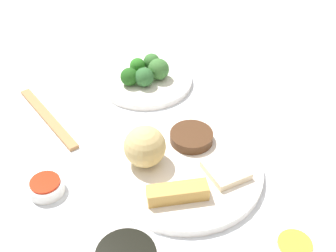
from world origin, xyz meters
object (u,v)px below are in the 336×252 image
Objects in this scene: broccoli_plate at (146,80)px; sauce_ramekin_sweet_and_sour at (46,186)px; chopsticks_pair at (48,118)px; sauce_ramekin_hot_mustard at (293,249)px; main_plate at (185,170)px.

broccoli_plate is 0.37m from sauce_ramekin_sweet_and_sour.
broccoli_plate is 3.35× the size of sauce_ramekin_sweet_and_sour.
chopsticks_pair is at bearing 22.12° from broccoli_plate.
sauce_ramekin_sweet_and_sour is at bearing -29.20° from sauce_ramekin_hot_mustard.
broccoli_plate is at bearing -157.88° from chopsticks_pair.
sauce_ramekin_sweet_and_sour is at bearing 52.35° from broccoli_plate.
broccoli_plate is 0.24m from chopsticks_pair.
main_plate reaches higher than broccoli_plate.
sauce_ramekin_sweet_and_sour reaches higher than chopsticks_pair.
sauce_ramekin_hot_mustard is 0.43m from sauce_ramekin_sweet_and_sour.
sauce_ramekin_hot_mustard is at bearing 106.26° from broccoli_plate.
sauce_ramekin_hot_mustard is 0.27× the size of chopsticks_pair.
main_plate is at bearing 177.81° from sauce_ramekin_sweet_and_sour.
broccoli_plate is 0.52m from sauce_ramekin_hot_mustard.
sauce_ramekin_hot_mustard and sauce_ramekin_sweet_and_sour have the same top height.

